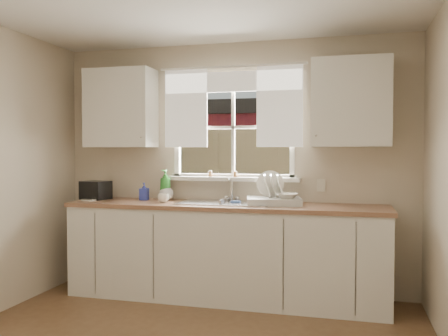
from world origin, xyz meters
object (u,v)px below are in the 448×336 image
(dish_rack, at_px, (273,198))
(soap_bottle_a, at_px, (165,185))
(cup, at_px, (163,198))
(black_appliance, at_px, (96,190))

(dish_rack, height_order, soap_bottle_a, dish_rack)
(dish_rack, xyz_separation_m, cup, (-1.06, -0.10, -0.02))
(soap_bottle_a, distance_m, black_appliance, 0.74)
(cup, relative_size, black_appliance, 0.42)
(soap_bottle_a, xyz_separation_m, black_appliance, (-0.72, -0.13, -0.06))
(dish_rack, bearing_deg, cup, -174.70)
(dish_rack, distance_m, cup, 1.06)
(cup, height_order, black_appliance, black_appliance)
(soap_bottle_a, height_order, black_appliance, soap_bottle_a)
(dish_rack, relative_size, black_appliance, 2.18)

